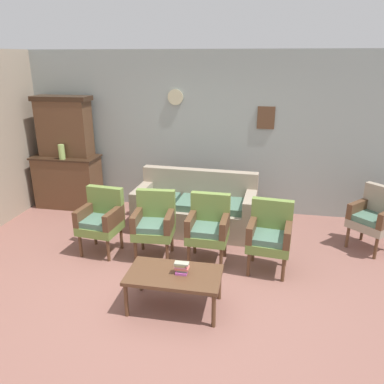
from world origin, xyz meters
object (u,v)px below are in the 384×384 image
at_px(armchair_row_middle, 154,222).
at_px(armchair_near_cabinet, 101,218).
at_px(armchair_near_couch_end, 208,226).
at_px(armchair_by_doorway, 270,234).
at_px(coffee_table, 174,277).
at_px(wingback_chair_by_fireplace, 374,216).
at_px(floral_couch, 196,210).
at_px(book_stack_on_table, 182,268).
at_px(vase_on_cabinet, 62,152).
at_px(side_cabinet, 68,181).

bearing_deg(armchair_row_middle, armchair_near_cabinet, -178.98).
bearing_deg(armchair_near_cabinet, armchair_near_couch_end, 0.88).
bearing_deg(armchair_by_doorway, coffee_table, -134.93).
distance_m(armchair_by_doorway, wingback_chair_by_fireplace, 1.67).
bearing_deg(armchair_near_couch_end, floral_couch, 109.83).
bearing_deg(floral_couch, book_stack_on_table, -84.03).
height_order(armchair_near_couch_end, wingback_chair_by_fireplace, same).
bearing_deg(coffee_table, armchair_row_middle, 116.07).
distance_m(vase_on_cabinet, armchair_near_couch_end, 3.07).
distance_m(vase_on_cabinet, floral_couch, 2.53).
distance_m(armchair_near_couch_end, wingback_chair_by_fireplace, 2.35).
height_order(armchair_by_doorway, coffee_table, armchair_by_doorway).
distance_m(side_cabinet, armchair_row_middle, 2.53).
height_order(side_cabinet, armchair_near_couch_end, side_cabinet).
xyz_separation_m(floral_couch, coffee_table, (0.13, -2.01, 0.05)).
bearing_deg(book_stack_on_table, armchair_near_couch_end, 83.20).
distance_m(armchair_row_middle, armchair_by_doorway, 1.52).
bearing_deg(vase_on_cabinet, book_stack_on_table, -42.35).
bearing_deg(armchair_by_doorway, floral_couch, 137.85).
xyz_separation_m(vase_on_cabinet, floral_couch, (2.39, -0.37, -0.73)).
bearing_deg(armchair_row_middle, wingback_chair_by_fireplace, 14.61).
distance_m(side_cabinet, armchair_near_cabinet, 1.99).
bearing_deg(armchair_near_cabinet, book_stack_on_table, -37.65).
bearing_deg(vase_on_cabinet, armchair_near_couch_end, -25.54).
bearing_deg(coffee_table, wingback_chair_by_fireplace, 37.19).
distance_m(floral_couch, armchair_near_couch_end, 1.01).
bearing_deg(wingback_chair_by_fireplace, coffee_table, -142.81).
distance_m(armchair_near_cabinet, armchair_near_couch_end, 1.48).
xyz_separation_m(side_cabinet, armchair_row_middle, (2.04, -1.50, 0.03)).
relative_size(coffee_table, book_stack_on_table, 6.50).
distance_m(armchair_by_doorway, coffee_table, 1.41).
height_order(armchair_by_doorway, wingback_chair_by_fireplace, same).
xyz_separation_m(vase_on_cabinet, armchair_by_doorway, (3.51, -1.39, -0.56)).
height_order(vase_on_cabinet, floral_couch, vase_on_cabinet).
relative_size(armchair_near_cabinet, armchair_row_middle, 1.00).
bearing_deg(floral_couch, armchair_row_middle, -112.68).
bearing_deg(wingback_chair_by_fireplace, book_stack_on_table, -142.14).
height_order(armchair_row_middle, wingback_chair_by_fireplace, same).
bearing_deg(armchair_by_doorway, vase_on_cabinet, 158.45).
height_order(coffee_table, book_stack_on_table, book_stack_on_table).
bearing_deg(floral_couch, armchair_by_doorway, -42.15).
height_order(side_cabinet, armchair_by_doorway, side_cabinet).
bearing_deg(vase_on_cabinet, armchair_by_doorway, -21.55).
relative_size(side_cabinet, vase_on_cabinet, 4.61).
xyz_separation_m(side_cabinet, floral_couch, (2.44, -0.56, -0.14)).
bearing_deg(armchair_row_middle, vase_on_cabinet, 146.69).
distance_m(side_cabinet, armchair_by_doorway, 3.89).
relative_size(vase_on_cabinet, armchair_by_doorway, 0.28).
xyz_separation_m(vase_on_cabinet, book_stack_on_table, (2.60, -2.37, -0.57)).
bearing_deg(armchair_row_middle, armchair_near_couch_end, 0.73).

